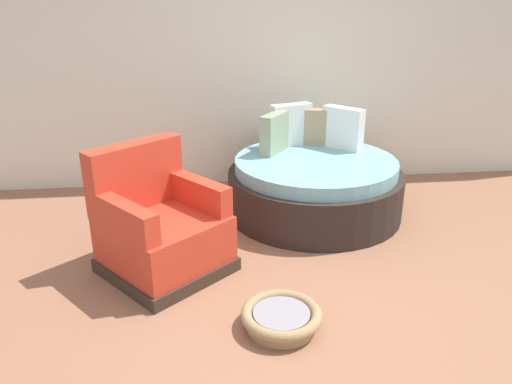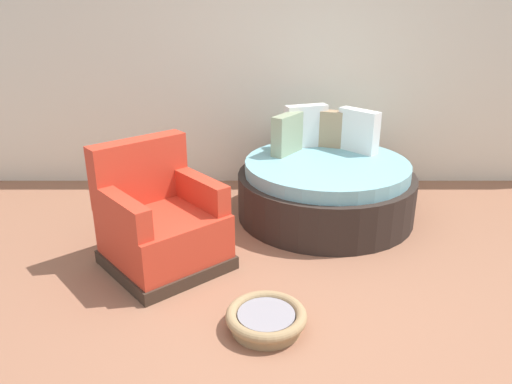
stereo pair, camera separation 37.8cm
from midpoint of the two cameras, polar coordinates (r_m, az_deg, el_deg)
The scene contains 5 objects.
ground_plane at distance 3.41m, azimuth 1.68°, elevation -13.46°, with size 8.00×8.00×0.02m, color #936047.
back_wall at distance 5.31m, azimuth -2.00°, elevation 16.44°, with size 8.00×0.12×2.92m, color silver.
round_daybed at distance 4.69m, azimuth 4.40°, elevation 0.88°, with size 1.62×1.62×0.95m.
red_armchair at distance 3.80m, azimuth -13.80°, elevation -4.20°, with size 1.12×1.12×0.94m.
pet_basket at distance 3.20m, azimuth -0.55°, elevation -14.27°, with size 0.51×0.51×0.13m.
Camera 1 is at (-0.59, -2.74, 1.96)m, focal length 34.97 mm.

